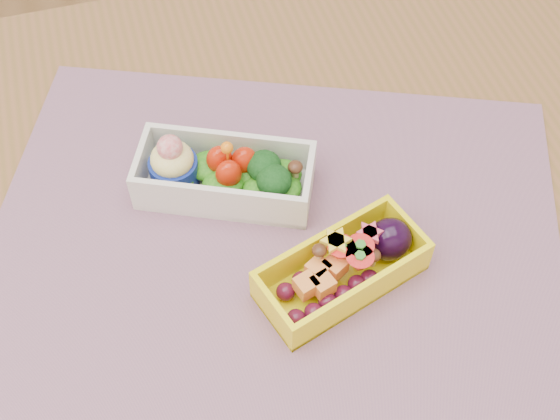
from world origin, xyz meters
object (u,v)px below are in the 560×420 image
object	(u,v)px
bento_white	(224,175)
bento_yellow	(345,268)
placemat	(274,241)
table	(285,302)

from	to	relation	value
bento_white	bento_yellow	size ratio (longest dim) A/B	1.12
bento_white	placemat	bearing A→B (deg)	-42.84
table	bento_yellow	world-z (taller)	bento_yellow
placemat	bento_white	xyz separation A→B (m)	(-0.03, 0.07, 0.02)
table	placemat	size ratio (longest dim) A/B	2.30
placemat	bento_white	world-z (taller)	bento_white
placemat	bento_yellow	world-z (taller)	bento_yellow
placemat	bento_yellow	xyz separation A→B (m)	(0.05, -0.06, 0.02)
bento_white	table	bearing A→B (deg)	-41.18
table	placemat	xyz separation A→B (m)	(-0.01, 0.01, 0.10)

